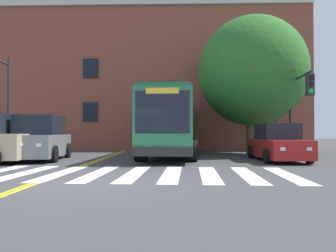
# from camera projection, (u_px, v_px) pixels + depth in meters

# --- Properties ---
(ground_plane) EXTENTS (120.00, 120.00, 0.00)m
(ground_plane) POSITION_uv_depth(u_px,v_px,m) (85.00, 184.00, 8.51)
(ground_plane) COLOR #424244
(crosswalk) EXTENTS (14.07, 4.81, 0.01)m
(crosswalk) POSITION_uv_depth(u_px,v_px,m) (79.00, 173.00, 10.76)
(crosswalk) COLOR white
(crosswalk) RESTS_ON ground
(lane_line_yellow_inner) EXTENTS (0.12, 36.00, 0.01)m
(lane_line_yellow_inner) POSITION_uv_depth(u_px,v_px,m) (126.00, 150.00, 24.77)
(lane_line_yellow_inner) COLOR gold
(lane_line_yellow_inner) RESTS_ON ground
(lane_line_yellow_outer) EXTENTS (0.12, 36.00, 0.01)m
(lane_line_yellow_outer) POSITION_uv_depth(u_px,v_px,m) (128.00, 150.00, 24.76)
(lane_line_yellow_outer) COLOR gold
(lane_line_yellow_outer) RESTS_ON ground
(city_bus) EXTENTS (3.16, 10.74, 3.40)m
(city_bus) POSITION_uv_depth(u_px,v_px,m) (170.00, 124.00, 18.34)
(city_bus) COLOR #28704C
(city_bus) RESTS_ON ground
(car_grey_near_lane) EXTENTS (2.64, 4.83, 2.14)m
(car_grey_near_lane) POSITION_uv_depth(u_px,v_px,m) (41.00, 139.00, 15.87)
(car_grey_near_lane) COLOR slate
(car_grey_near_lane) RESTS_ON ground
(car_red_far_lane) EXTENTS (2.07, 4.69, 1.75)m
(car_red_far_lane) POSITION_uv_depth(u_px,v_px,m) (277.00, 144.00, 15.50)
(car_red_far_lane) COLOR #AD1E1E
(car_red_far_lane) RESTS_ON ground
(car_navy_behind_bus) EXTENTS (2.52, 4.94, 1.76)m
(car_navy_behind_bus) POSITION_uv_depth(u_px,v_px,m) (176.00, 138.00, 28.59)
(car_navy_behind_bus) COLOR navy
(car_navy_behind_bus) RESTS_ON ground
(traffic_light_near_corner) EXTENTS (0.48, 3.52, 4.73)m
(traffic_light_near_corner) POSITION_uv_depth(u_px,v_px,m) (299.00, 98.00, 16.82)
(traffic_light_near_corner) COLOR #28282D
(traffic_light_near_corner) RESTS_ON ground
(street_tree_curbside_large) EXTENTS (9.03, 9.05, 8.31)m
(street_tree_curbside_large) POSITION_uv_depth(u_px,v_px,m) (252.00, 71.00, 19.69)
(street_tree_curbside_large) COLOR brown
(street_tree_curbside_large) RESTS_ON ground
(building_facade) EXTENTS (31.80, 6.78, 11.21)m
(building_facade) POSITION_uv_depth(u_px,v_px,m) (101.00, 80.00, 26.83)
(building_facade) COLOR brown
(building_facade) RESTS_ON ground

